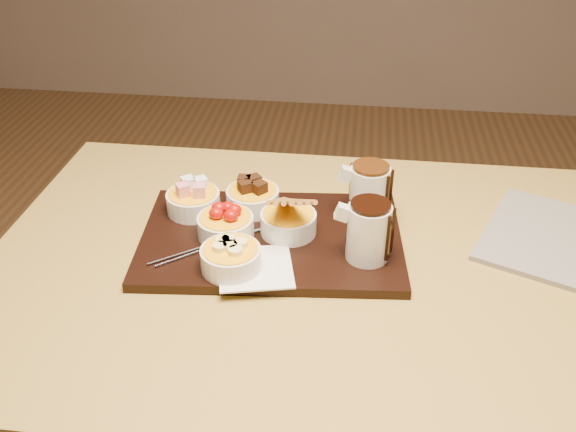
# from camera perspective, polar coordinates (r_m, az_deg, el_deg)

# --- Properties ---
(dining_table) EXTENTS (1.20, 0.80, 0.75)m
(dining_table) POSITION_cam_1_polar(r_m,az_deg,el_deg) (1.17, 3.70, -8.09)
(dining_table) COLOR #A68A3D
(dining_table) RESTS_ON ground
(serving_board) EXTENTS (0.48, 0.34, 0.02)m
(serving_board) POSITION_cam_1_polar(r_m,az_deg,el_deg) (1.15, -1.49, -2.05)
(serving_board) COLOR black
(serving_board) RESTS_ON dining_table
(napkin) EXTENTS (0.14, 0.14, 0.00)m
(napkin) POSITION_cam_1_polar(r_m,az_deg,el_deg) (1.06, -2.90, -4.63)
(napkin) COLOR white
(napkin) RESTS_ON serving_board
(bowl_marshmallows) EXTENTS (0.10, 0.10, 0.04)m
(bowl_marshmallows) POSITION_cam_1_polar(r_m,az_deg,el_deg) (1.21, -8.41, 1.23)
(bowl_marshmallows) COLOR silver
(bowl_marshmallows) RESTS_ON serving_board
(bowl_cake) EXTENTS (0.10, 0.10, 0.04)m
(bowl_cake) POSITION_cam_1_polar(r_m,az_deg,el_deg) (1.21, -3.15, 1.51)
(bowl_cake) COLOR silver
(bowl_cake) RESTS_ON serving_board
(bowl_strawberries) EXTENTS (0.10, 0.10, 0.04)m
(bowl_strawberries) POSITION_cam_1_polar(r_m,az_deg,el_deg) (1.13, -5.57, -0.94)
(bowl_strawberries) COLOR silver
(bowl_strawberries) RESTS_ON serving_board
(bowl_biscotti) EXTENTS (0.10, 0.10, 0.04)m
(bowl_biscotti) POSITION_cam_1_polar(r_m,az_deg,el_deg) (1.14, 0.03, -0.63)
(bowl_biscotti) COLOR silver
(bowl_biscotti) RESTS_ON serving_board
(bowl_bananas) EXTENTS (0.10, 0.10, 0.04)m
(bowl_bananas) POSITION_cam_1_polar(r_m,az_deg,el_deg) (1.05, -5.10, -3.81)
(bowl_bananas) COLOR silver
(bowl_bananas) RESTS_ON serving_board
(pitcher_dark_chocolate) EXTENTS (0.08, 0.08, 0.10)m
(pitcher_dark_chocolate) POSITION_cam_1_polar(r_m,az_deg,el_deg) (1.07, 7.17, -1.45)
(pitcher_dark_chocolate) COLOR silver
(pitcher_dark_chocolate) RESTS_ON serving_board
(pitcher_milk_chocolate) EXTENTS (0.08, 0.08, 0.10)m
(pitcher_milk_chocolate) POSITION_cam_1_polar(r_m,az_deg,el_deg) (1.18, 7.22, 2.08)
(pitcher_milk_chocolate) COLOR silver
(pitcher_milk_chocolate) RESTS_ON serving_board
(fondue_skewers) EXTENTS (0.18, 0.23, 0.01)m
(fondue_skewers) POSITION_cam_1_polar(r_m,az_deg,el_deg) (1.12, -6.18, -2.28)
(fondue_skewers) COLOR silver
(fondue_skewers) RESTS_ON serving_board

